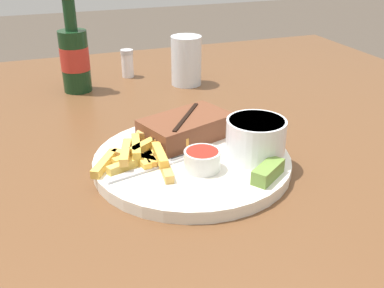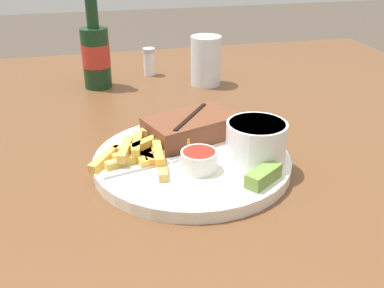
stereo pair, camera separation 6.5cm
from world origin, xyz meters
The scene contains 11 objects.
dining_table centered at (0.00, 0.00, 0.69)m, with size 1.38×1.42×0.75m.
dinner_plate centered at (0.00, 0.00, 0.76)m, with size 0.29×0.29×0.02m.
steak_portion centered at (0.01, 0.06, 0.79)m, with size 0.16×0.12×0.04m.
fries_pile centered at (-0.07, 0.01, 0.78)m, with size 0.15×0.14×0.02m.
coleslaw_cup centered at (0.09, -0.03, 0.80)m, with size 0.09×0.09×0.06m.
dipping_sauce_cup centered at (0.00, -0.04, 0.79)m, with size 0.05×0.05×0.03m.
pickle_spear centered at (0.07, -0.10, 0.78)m, with size 0.06×0.05×0.02m.
fork_utensil centered at (-0.07, -0.02, 0.77)m, with size 0.13×0.04×0.00m.
beer_bottle centered at (-0.12, 0.41, 0.83)m, with size 0.06×0.06×0.21m.
drinking_glass centered at (0.12, 0.37, 0.81)m, with size 0.07×0.07×0.11m.
salt_shaker centered at (0.01, 0.47, 0.79)m, with size 0.03×0.03×0.07m.
Camera 2 is at (-0.14, -0.57, 1.08)m, focal length 42.00 mm.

